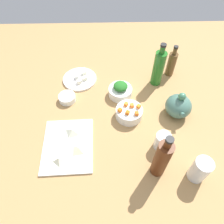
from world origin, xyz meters
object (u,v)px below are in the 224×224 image
Objects in this scene: bottle_1 at (171,63)px; bottle_0 at (162,159)px; plate_tofu at (80,79)px; bowl_greens at (120,92)px; bottle_2 at (158,68)px; teapot at (178,106)px; cutting_board at (68,145)px; drinking_glass_0 at (162,141)px; drinking_glass_1 at (200,170)px; bowl_carrots at (129,113)px; bowl_small_side at (67,98)px.

bottle_0 is at bearing -15.65° from bottle_1.
bowl_greens reaches higher than plate_tofu.
bottle_2 is (-54.51, 7.79, -0.28)cm from bottle_0.
teapot is (13.91, 28.85, 3.42)cm from bowl_greens.
plate_tofu is 1.33× the size of teapot.
bottle_2 is at bearing 131.02° from cutting_board.
bottle_0 is at bearing -8.13° from bottle_2.
bottle_0 is 14.08cm from drinking_glass_0.
drinking_glass_0 is at bearing -139.56° from drinking_glass_1.
bottle_1 is at bearing 164.35° from bottle_0.
bottle_2 is at bearing -162.63° from teapot.
bowl_carrots is 35.34cm from bowl_small_side.
bottle_0 is (12.95, 39.98, 10.97)cm from cutting_board.
drinking_glass_0 is (46.31, 41.20, 3.90)cm from plate_tofu.
bowl_small_side is 53.40cm from bottle_2.
bowl_carrots is at bearing 13.82° from bowl_greens.
cutting_board is 3.18× the size of drinking_glass_0.
bottle_2 is at bearing 174.51° from drinking_glass_0.
bowl_carrots is (28.18, 27.53, 2.15)cm from plate_tofu.
cutting_board is 29.08cm from bowl_small_side.
bottle_0 is at bearing 72.05° from cutting_board.
teapot is 0.76× the size of bottle_1.
bottle_1 reaches higher than bowl_small_side.
drinking_glass_1 is at bearing 31.91° from bowl_greens.
bowl_carrots is 41.99cm from drinking_glass_1.
bottle_1 is 2.20× the size of drinking_glass_0.
drinking_glass_1 is (44.72, 59.30, 4.59)cm from bowl_small_side.
drinking_glass_1 is (14.57, 12.42, 1.84)cm from drinking_glass_0.
bottle_2 reaches higher than teapot.
cutting_board is at bearing -48.98° from bottle_2.
bowl_greens is 47.90cm from bottle_0.
plate_tofu is at bearing -135.67° from bowl_carrots.
bowl_carrots is (15.20, 3.74, 0.22)cm from bowl_greens.
bowl_greens reaches higher than bowl_small_side.
bottle_2 is at bearing 171.87° from bottle_0.
bowl_greens is at bearing -61.34° from bottle_1.
drinking_glass_0 is at bearing 27.58° from bowl_greens.
bottle_0 reaches higher than bottle_2.
bottle_2 reaches higher than bowl_greens.
bowl_carrots is 1.08× the size of drinking_glass_1.
cutting_board is 45.10cm from plate_tofu.
bowl_carrots is 0.52× the size of bottle_2.
bowl_greens is 1.41× the size of bowl_small_side.
drinking_glass_0 reaches higher than bowl_greens.
bowl_greens is 15.65cm from bowl_carrots.
plate_tofu is 17.17cm from bowl_small_side.
plate_tofu is 1.46× the size of bowl_carrots.
bottle_1 is at bearing 139.64° from bowl_carrots.
bowl_small_side is at bearing -76.04° from bottle_2.
bottle_0 is (41.83, 43.22, 9.71)cm from bowl_small_side.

